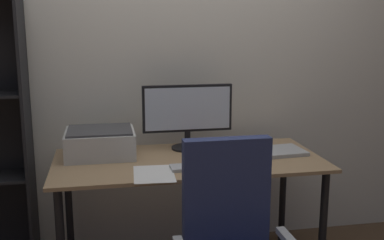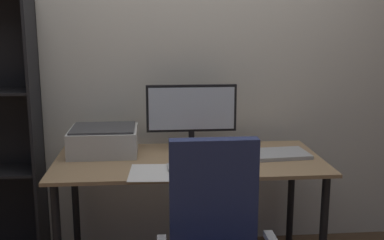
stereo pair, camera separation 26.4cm
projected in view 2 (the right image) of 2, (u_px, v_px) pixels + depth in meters
back_wall at (182, 55)px, 3.12m from camera, size 6.40×0.10×2.60m
desk at (189, 173)px, 2.73m from camera, size 1.54×0.72×0.74m
monitor at (191, 112)px, 2.88m from camera, size 0.56×0.20×0.40m
keyboard at (194, 167)px, 2.53m from camera, size 0.29×0.11×0.02m
mouse at (235, 163)px, 2.57m from camera, size 0.06×0.10×0.03m
coffee_mug at (203, 150)px, 2.72m from camera, size 0.10×0.09×0.10m
laptop at (280, 154)px, 2.77m from camera, size 0.34×0.25×0.02m
printer at (104, 140)px, 2.81m from camera, size 0.40×0.34×0.16m
paper_sheet at (149, 173)px, 2.46m from camera, size 0.23×0.31×0.00m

